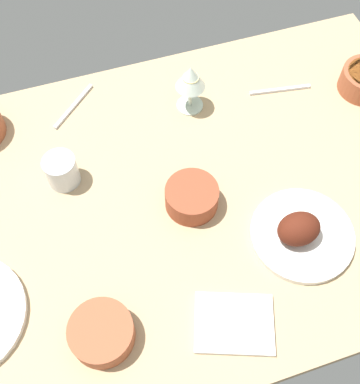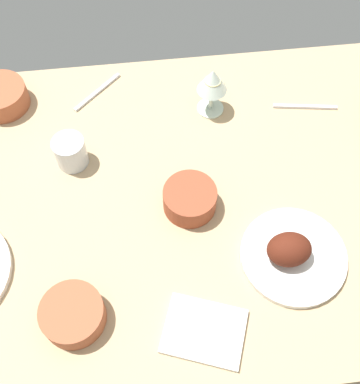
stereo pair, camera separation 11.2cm
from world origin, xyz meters
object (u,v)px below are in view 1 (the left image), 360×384
(folded_napkin, at_px, (234,323))
(water_tumbler, at_px, (62,171))
(wine_glass, at_px, (191,79))
(bowl_pasta, at_px, (192,197))
(bowl_cream, at_px, (102,333))
(fork_loose, at_px, (74,106))
(spoon_loose, at_px, (280,90))
(plate_center_main, at_px, (301,233))

(folded_napkin, bearing_deg, water_tumbler, -59.93)
(wine_glass, bearing_deg, water_tumbler, 19.33)
(bowl_pasta, bearing_deg, water_tumbler, -30.29)
(bowl_pasta, bearing_deg, folded_napkin, 88.47)
(bowl_cream, relative_size, wine_glass, 0.93)
(bowl_pasta, distance_m, folded_napkin, 0.30)
(fork_loose, bearing_deg, bowl_pasta, 75.10)
(spoon_loose, bearing_deg, bowl_pasta, -133.99)
(bowl_pasta, height_order, fork_loose, bowl_pasta)
(bowl_pasta, bearing_deg, plate_center_main, 142.34)
(bowl_pasta, xyz_separation_m, water_tumbler, (0.27, -0.16, 0.01))
(wine_glass, bearing_deg, folded_napkin, 80.27)
(wine_glass, xyz_separation_m, fork_loose, (0.29, -0.09, -0.10))
(bowl_pasta, xyz_separation_m, fork_loose, (0.20, -0.37, -0.03))
(bowl_cream, bearing_deg, plate_center_main, -170.33)
(plate_center_main, height_order, wine_glass, wine_glass)
(bowl_pasta, xyz_separation_m, folded_napkin, (0.01, 0.29, -0.03))
(plate_center_main, distance_m, bowl_pasta, 0.26)
(fork_loose, xyz_separation_m, spoon_loose, (-0.54, 0.12, 0.00))
(wine_glass, xyz_separation_m, water_tumbler, (0.36, 0.13, -0.06))
(spoon_loose, bearing_deg, water_tumbler, -161.75)
(bowl_cream, relative_size, water_tumbler, 1.65)
(plate_center_main, xyz_separation_m, water_tumbler, (0.47, -0.31, 0.02))
(plate_center_main, height_order, bowl_cream, plate_center_main)
(bowl_pasta, distance_m, spoon_loose, 0.43)
(fork_loose, bearing_deg, water_tumbler, 29.70)
(bowl_pasta, height_order, spoon_loose, bowl_pasta)
(spoon_loose, bearing_deg, bowl_cream, -132.05)
(wine_glass, bearing_deg, fork_loose, -17.09)
(plate_center_main, height_order, water_tumbler, plate_center_main)
(wine_glass, height_order, folded_napkin, wine_glass)
(wine_glass, relative_size, spoon_loose, 0.83)
(fork_loose, bearing_deg, plate_center_main, 83.99)
(bowl_cream, distance_m, folded_napkin, 0.27)
(spoon_loose, bearing_deg, plate_center_main, -99.66)
(folded_napkin, relative_size, fork_loose, 0.96)
(bowl_cream, relative_size, bowl_pasta, 1.06)
(bowl_cream, height_order, bowl_pasta, bowl_pasta)
(bowl_cream, height_order, water_tumbler, water_tumbler)
(plate_center_main, distance_m, wine_glass, 0.46)
(plate_center_main, bearing_deg, bowl_cream, 9.67)
(bowl_pasta, height_order, folded_napkin, bowl_pasta)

